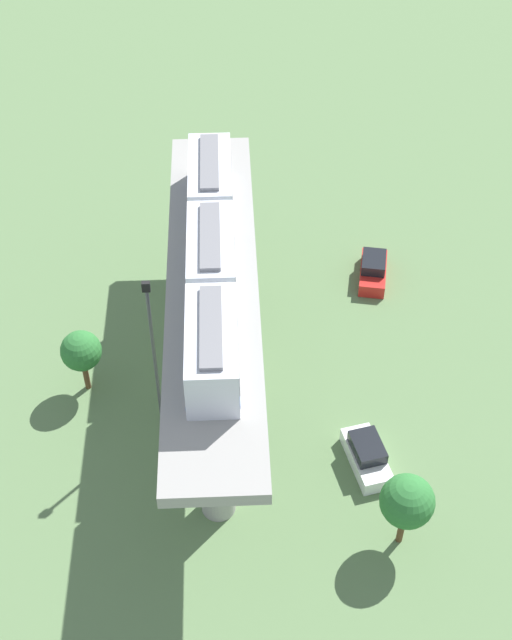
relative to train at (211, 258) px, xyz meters
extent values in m
plane|color=#5B7A4C|center=(0.00, -0.20, -10.19)|extent=(120.00, 120.00, 0.00)
cylinder|color=#999691|center=(0.00, -9.57, -6.26)|extent=(1.90, 1.90, 7.86)
cylinder|color=#999691|center=(0.00, -0.20, -6.26)|extent=(1.90, 1.90, 7.86)
cylinder|color=#999691|center=(0.00, 9.18, -6.26)|extent=(1.90, 1.90, 7.86)
cube|color=#999691|center=(0.00, -0.20, -1.93)|extent=(5.20, 28.85, 0.80)
cube|color=silver|center=(0.00, -6.95, -0.03)|extent=(2.60, 6.60, 3.00)
cube|color=black|center=(0.00, -6.95, 0.22)|extent=(2.64, 6.07, 0.70)
cube|color=#1947B2|center=(0.00, -6.95, -0.78)|extent=(2.64, 6.34, 0.24)
cube|color=slate|center=(0.00, -6.95, 1.59)|extent=(1.10, 5.61, 0.24)
cube|color=silver|center=(0.00, 0.00, -0.03)|extent=(2.60, 6.60, 3.00)
cube|color=black|center=(0.00, 0.00, 0.22)|extent=(2.64, 6.07, 0.70)
cube|color=#1947B2|center=(0.00, 0.00, -0.78)|extent=(2.64, 6.34, 0.24)
cube|color=slate|center=(0.00, 0.00, 1.59)|extent=(1.10, 5.61, 0.24)
cube|color=silver|center=(0.00, 6.95, -0.03)|extent=(2.60, 6.60, 3.00)
cube|color=black|center=(0.00, 6.95, 0.22)|extent=(2.64, 6.07, 0.70)
cube|color=#1947B2|center=(0.00, 6.95, -0.78)|extent=(2.64, 6.34, 0.24)
cube|color=slate|center=(0.00, 6.95, 1.59)|extent=(1.10, 5.61, 0.24)
cube|color=red|center=(11.23, 9.09, -9.69)|extent=(2.55, 4.46, 1.00)
cube|color=black|center=(11.23, 9.24, -8.81)|extent=(2.04, 2.57, 0.76)
cube|color=white|center=(8.63, -6.96, -9.69)|extent=(2.69, 4.49, 1.00)
cube|color=black|center=(8.63, -6.81, -8.81)|extent=(2.11, 2.61, 0.76)
cylinder|color=brown|center=(9.76, -12.04, -8.73)|extent=(0.36, 0.36, 2.93)
sphere|color=#2D7233|center=(9.76, -12.04, -6.47)|extent=(2.89, 2.89, 2.89)
cylinder|color=brown|center=(-8.13, -0.35, -8.86)|extent=(0.36, 0.36, 2.67)
sphere|color=#2D7233|center=(-8.13, -0.35, -6.83)|extent=(2.52, 2.52, 2.52)
cylinder|color=#4C4C51|center=(-3.40, -3.04, -4.86)|extent=(0.20, 0.20, 10.66)
cube|color=black|center=(-3.40, -3.04, 0.77)|extent=(0.44, 0.28, 0.60)
camera|label=1|loc=(0.93, -36.65, 31.66)|focal=48.82mm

